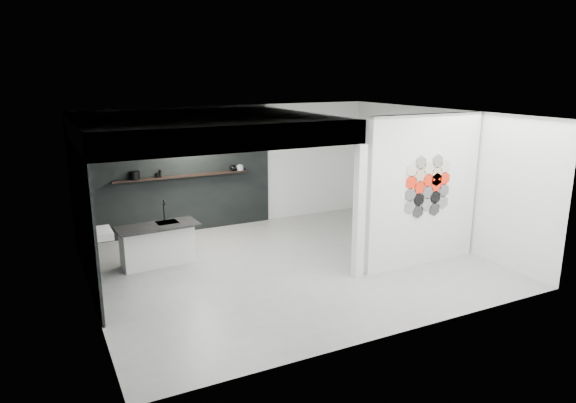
# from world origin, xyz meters

# --- Properties ---
(floor) EXTENTS (7.00, 6.00, 0.01)m
(floor) POSITION_xyz_m (0.00, 0.00, -0.01)
(floor) COLOR gray
(partition_panel) EXTENTS (2.45, 0.15, 2.80)m
(partition_panel) POSITION_xyz_m (2.23, -1.00, 1.40)
(partition_panel) COLOR silver
(partition_panel) RESTS_ON floor
(bay_clad_back) EXTENTS (4.40, 0.04, 2.35)m
(bay_clad_back) POSITION_xyz_m (-1.30, 2.97, 1.18)
(bay_clad_back) COLOR black
(bay_clad_back) RESTS_ON floor
(bay_clad_left) EXTENTS (0.04, 4.00, 2.35)m
(bay_clad_left) POSITION_xyz_m (-3.47, 1.00, 1.18)
(bay_clad_left) COLOR black
(bay_clad_left) RESTS_ON floor
(bulkhead) EXTENTS (4.40, 4.00, 0.40)m
(bulkhead) POSITION_xyz_m (-1.30, 1.00, 2.55)
(bulkhead) COLOR silver
(bulkhead) RESTS_ON corner_column
(corner_column) EXTENTS (0.16, 0.16, 2.35)m
(corner_column) POSITION_xyz_m (0.82, -1.00, 1.18)
(corner_column) COLOR silver
(corner_column) RESTS_ON floor
(fascia_beam) EXTENTS (4.40, 0.16, 0.40)m
(fascia_beam) POSITION_xyz_m (-1.30, -0.92, 2.55)
(fascia_beam) COLOR silver
(fascia_beam) RESTS_ON corner_column
(wall_basin) EXTENTS (0.40, 0.60, 0.12)m
(wall_basin) POSITION_xyz_m (-3.24, 0.80, 0.85)
(wall_basin) COLOR silver
(wall_basin) RESTS_ON bay_clad_left
(display_shelf) EXTENTS (3.00, 0.15, 0.04)m
(display_shelf) POSITION_xyz_m (-1.20, 2.87, 1.30)
(display_shelf) COLOR black
(display_shelf) RESTS_ON bay_clad_back
(kitchen_island) EXTENTS (1.51, 0.73, 1.19)m
(kitchen_island) POSITION_xyz_m (-2.20, 1.15, 0.40)
(kitchen_island) COLOR silver
(kitchen_island) RESTS_ON floor
(stockpot) EXTENTS (0.28, 0.28, 0.18)m
(stockpot) POSITION_xyz_m (-2.23, 2.87, 1.41)
(stockpot) COLOR black
(stockpot) RESTS_ON display_shelf
(kettle) EXTENTS (0.18, 0.18, 0.13)m
(kettle) POSITION_xyz_m (-0.02, 2.87, 1.39)
(kettle) COLOR black
(kettle) RESTS_ON display_shelf
(glass_bowl) EXTENTS (0.17, 0.17, 0.11)m
(glass_bowl) POSITION_xyz_m (0.15, 2.87, 1.38)
(glass_bowl) COLOR gray
(glass_bowl) RESTS_ON display_shelf
(glass_vase) EXTENTS (0.10, 0.10, 0.13)m
(glass_vase) POSITION_xyz_m (0.15, 2.87, 1.39)
(glass_vase) COLOR gray
(glass_vase) RESTS_ON display_shelf
(bottle_dark) EXTENTS (0.07, 0.07, 0.16)m
(bottle_dark) POSITION_xyz_m (-1.70, 2.87, 1.40)
(bottle_dark) COLOR black
(bottle_dark) RESTS_ON display_shelf
(utensil_cup) EXTENTS (0.09, 0.09, 0.10)m
(utensil_cup) POSITION_xyz_m (-1.75, 2.87, 1.37)
(utensil_cup) COLOR black
(utensil_cup) RESTS_ON display_shelf
(hex_tile_cluster) EXTENTS (1.04, 0.02, 1.16)m
(hex_tile_cluster) POSITION_xyz_m (2.26, -1.09, 1.50)
(hex_tile_cluster) COLOR silver
(hex_tile_cluster) RESTS_ON partition_panel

